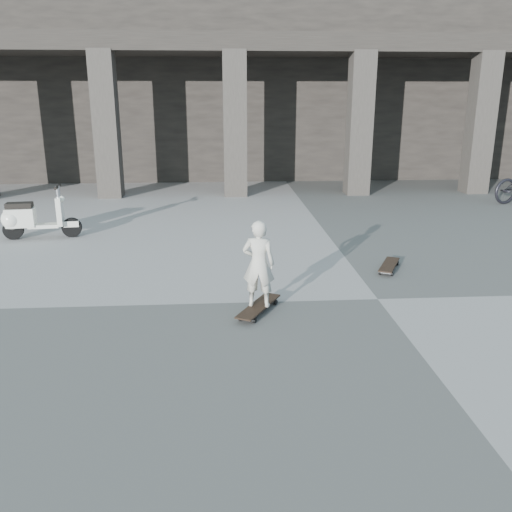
{
  "coord_description": "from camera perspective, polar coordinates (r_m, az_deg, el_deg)",
  "views": [
    {
      "loc": [
        -2.26,
        -7.19,
        2.86
      ],
      "look_at": [
        -1.76,
        0.13,
        0.65
      ],
      "focal_mm": 38.0,
      "sensor_mm": 36.0,
      "label": 1
    }
  ],
  "objects": [
    {
      "name": "ground",
      "position": [
        8.06,
        12.69,
        -4.45
      ],
      "size": [
        90.0,
        90.0,
        0.0
      ],
      "primitive_type": "plane",
      "color": "#4D4D4B",
      "rests_on": "ground"
    },
    {
      "name": "colonnade",
      "position": [
        21.08,
        2.35,
        17.21
      ],
      "size": [
        28.0,
        8.82,
        6.0
      ],
      "color": "black",
      "rests_on": "ground"
    },
    {
      "name": "longboard",
      "position": [
        7.38,
        0.27,
        -5.36
      ],
      "size": [
        0.68,
        0.99,
        0.1
      ],
      "rotation": [
        0.0,
        0.0,
        1.07
      ],
      "color": "black",
      "rests_on": "ground"
    },
    {
      "name": "skateboard_spare",
      "position": [
        9.39,
        13.84,
        -0.96
      ],
      "size": [
        0.58,
        0.88,
        0.1
      ],
      "rotation": [
        0.0,
        0.0,
        1.11
      ],
      "color": "black",
      "rests_on": "ground"
    },
    {
      "name": "child",
      "position": [
        7.17,
        0.27,
        -0.83
      ],
      "size": [
        0.47,
        0.35,
        1.18
      ],
      "primitive_type": "imported",
      "rotation": [
        0.0,
        0.0,
        2.97
      ],
      "color": "beige",
      "rests_on": "longboard"
    },
    {
      "name": "scooter",
      "position": [
        11.95,
        -22.91,
        3.69
      ],
      "size": [
        1.55,
        0.56,
        1.08
      ],
      "rotation": [
        0.0,
        0.0,
        0.11
      ],
      "color": "black",
      "rests_on": "ground"
    }
  ]
}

